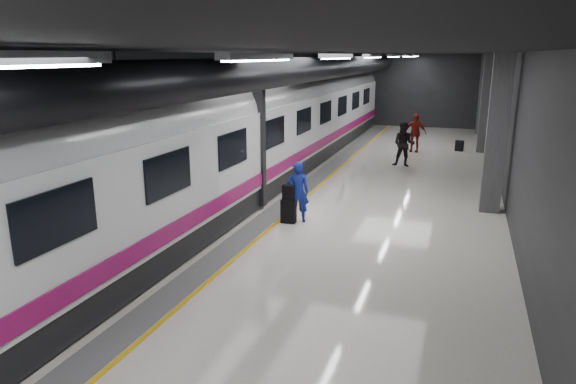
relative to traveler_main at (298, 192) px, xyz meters
The scene contains 9 objects.
ground 1.25m from the traveler_main, 61.19° to the left, with size 40.00×40.00×0.00m, color silver.
platform_hall 3.23m from the traveler_main, 84.74° to the left, with size 10.02×40.02×4.51m.
train 3.16m from the traveler_main, 163.73° to the left, with size 3.05×38.00×4.05m.
traveler_main is the anchor object (origin of this frame).
suitcase_main 0.58m from the traveler_main, 138.50° to the right, with size 0.40×0.25×0.65m, color black.
shoulder_bag 0.28m from the traveler_main, 136.19° to the right, with size 0.31×0.16×0.41m, color black.
traveler_far_a 8.45m from the traveler_main, 77.32° to the left, with size 0.89×0.69×1.83m, color black.
traveler_far_b 11.95m from the traveler_main, 80.68° to the left, with size 1.06×0.44×1.80m, color maroon.
suitcase_far 13.29m from the traveler_main, 72.63° to the left, with size 0.34×0.22×0.50m, color black.
Camera 1 is at (3.67, -13.56, 4.42)m, focal length 32.00 mm.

